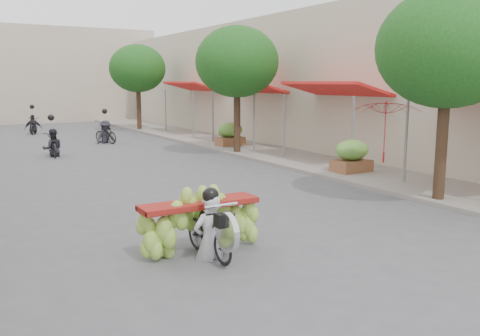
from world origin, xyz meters
name	(u,v)px	position (x,y,z in m)	size (l,w,h in m)	color
ground	(419,315)	(0.00, 0.00, 0.00)	(120.00, 120.00, 0.00)	#535357
sidewalk_right	(257,148)	(7.00, 15.00, 0.06)	(4.00, 60.00, 0.12)	gray
shophouse_row_right	(357,82)	(11.99, 14.00, 3.00)	(9.77, 40.00, 6.00)	beige
far_building	(16,75)	(0.00, 38.00, 3.50)	(20.00, 6.00, 7.00)	#B9A792
street_tree_near	(448,48)	(5.40, 4.00, 3.78)	(3.40, 3.40, 5.25)	#3A2719
street_tree_mid	(237,62)	(5.40, 14.00, 3.78)	(3.40, 3.40, 5.25)	#3A2719
street_tree_far	(138,69)	(5.40, 26.00, 3.78)	(3.40, 3.40, 5.25)	#3A2719
produce_crate_mid	(352,153)	(6.20, 8.00, 0.71)	(1.20, 0.88, 1.16)	brown
produce_crate_far	(230,132)	(6.20, 16.00, 0.71)	(1.20, 0.88, 1.16)	brown
banana_motorbike	(205,216)	(-1.36, 3.49, 0.70)	(2.20, 1.78, 2.10)	black
market_umbrella	(388,99)	(5.81, 6.21, 2.52)	(2.35, 2.35, 1.84)	#AC161C
pedestrian	(222,126)	(6.04, 16.48, 0.97)	(0.96, 0.76, 1.69)	silver
bg_motorbike_a	(52,138)	(-1.33, 17.33, 0.74)	(0.83, 1.68, 1.95)	black
bg_motorbike_b	(105,126)	(1.78, 20.64, 0.86)	(1.19, 1.65, 1.95)	black
bg_motorbike_c	(33,120)	(-0.56, 27.28, 0.79)	(1.08, 1.75, 1.95)	black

